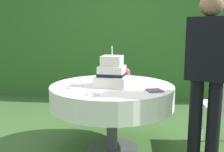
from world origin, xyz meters
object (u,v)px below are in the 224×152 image
at_px(wedding_cake, 112,74).
at_px(serving_plate_far, 92,94).
at_px(serving_plate_near, 131,78).
at_px(standing_person, 207,71).
at_px(serving_plate_left, 75,88).
at_px(cake_table, 112,96).
at_px(napkin_stack, 154,90).
at_px(serving_plate_right, 143,84).

xyz_separation_m(wedding_cake, serving_plate_far, (-0.13, -0.40, -0.12)).
distance_m(serving_plate_near, standing_person, 1.01).
bearing_deg(serving_plate_left, standing_person, -4.44).
bearing_deg(standing_person, cake_table, 161.86).
distance_m(serving_plate_far, napkin_stack, 0.59).
height_order(wedding_cake, serving_plate_left, wedding_cake).
bearing_deg(serving_plate_right, standing_person, -32.16).
bearing_deg(napkin_stack, serving_plate_right, 110.06).
height_order(serving_plate_near, napkin_stack, napkin_stack).
xyz_separation_m(serving_plate_near, standing_person, (0.70, -0.69, 0.20)).
height_order(serving_plate_near, standing_person, standing_person).
relative_size(serving_plate_left, serving_plate_right, 1.46).
height_order(serving_plate_far, serving_plate_left, same).
relative_size(napkin_stack, standing_person, 0.09).
bearing_deg(standing_person, napkin_stack, 172.98).
relative_size(serving_plate_left, standing_person, 0.09).
xyz_separation_m(serving_plate_near, serving_plate_right, (0.14, -0.34, 0.00)).
distance_m(serving_plate_far, serving_plate_right, 0.67).
bearing_deg(serving_plate_right, cake_table, -168.32).
bearing_deg(serving_plate_left, serving_plate_near, 48.93).
distance_m(serving_plate_left, standing_person, 1.24).
bearing_deg(napkin_stack, wedding_cake, 155.51).
bearing_deg(wedding_cake, serving_plate_left, -156.46).
relative_size(cake_table, serving_plate_right, 12.77).
bearing_deg(wedding_cake, standing_person, -15.77).
distance_m(serving_plate_far, serving_plate_left, 0.33).
xyz_separation_m(serving_plate_right, standing_person, (0.57, -0.36, 0.20)).
bearing_deg(serving_plate_near, wedding_cake, -111.21).
distance_m(cake_table, napkin_stack, 0.50).
xyz_separation_m(serving_plate_left, standing_person, (1.22, -0.10, 0.20)).
bearing_deg(cake_table, serving_plate_near, 65.78).
bearing_deg(serving_plate_left, cake_table, 29.75).
xyz_separation_m(cake_table, serving_plate_left, (-0.34, -0.19, 0.12)).
distance_m(wedding_cake, serving_plate_near, 0.49).
relative_size(serving_plate_near, standing_person, 0.09).
height_order(serving_plate_left, serving_plate_right, same).
relative_size(serving_plate_far, napkin_stack, 0.90).
height_order(cake_table, napkin_stack, napkin_stack).
xyz_separation_m(serving_plate_left, serving_plate_right, (0.66, 0.26, 0.00)).
bearing_deg(serving_plate_near, napkin_stack, -68.96).
bearing_deg(serving_plate_left, serving_plate_right, 21.56).
distance_m(wedding_cake, serving_plate_right, 0.35).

